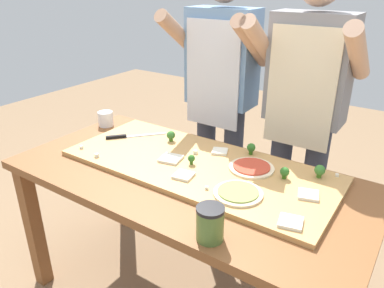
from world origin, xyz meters
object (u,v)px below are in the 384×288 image
(broccoli_floret_front_left, at_px, (285,172))
(cheese_crumble_b, at_px, (81,147))
(broccoli_floret_front_right, at_px, (320,170))
(sauce_jar, at_px, (210,223))
(pizza_slice_far_left, at_px, (184,175))
(flour_cup, at_px, (106,120))
(broccoli_floret_front_mid, at_px, (251,148))
(cheese_crumble_d, at_px, (337,175))
(pizza_whole_tomato_red, at_px, (252,167))
(pizza_slice_center, at_px, (308,195))
(chefs_knife, at_px, (128,136))
(broccoli_floret_center_left, at_px, (191,159))
(broccoli_floret_back_left, at_px, (171,135))
(cook_left, at_px, (220,88))
(prep_table, at_px, (186,193))
(pizza_whole_pesto_green, at_px, (238,193))
(cheese_crumble_e, at_px, (97,155))
(cheese_crumble_a, at_px, (207,188))
(cheese_crumble_c, at_px, (195,152))
(pizza_slice_near_left, at_px, (220,151))
(cook_right, at_px, (305,103))
(pizza_slice_near_right, at_px, (171,159))
(pizza_slice_far_right, at_px, (291,222))

(broccoli_floret_front_left, distance_m, cheese_crumble_b, 1.01)
(broccoli_floret_front_right, bearing_deg, sauce_jar, -107.50)
(pizza_slice_far_left, relative_size, flour_cup, 0.89)
(broccoli_floret_front_mid, distance_m, cheese_crumble_d, 0.41)
(pizza_whole_tomato_red, height_order, pizza_slice_center, pizza_whole_tomato_red)
(chefs_knife, relative_size, broccoli_floret_center_left, 5.51)
(sauce_jar, bearing_deg, broccoli_floret_front_left, 82.40)
(chefs_knife, xyz_separation_m, cheese_crumble_d, (1.06, 0.19, 0.00))
(broccoli_floret_back_left, bearing_deg, cook_left, 84.83)
(broccoli_floret_center_left, relative_size, cook_left, 0.03)
(pizza_slice_center, bearing_deg, prep_table, -170.15)
(pizza_slice_center, distance_m, broccoli_floret_front_mid, 0.42)
(pizza_slice_center, relative_size, broccoli_floret_front_mid, 1.37)
(broccoli_floret_front_mid, height_order, cheese_crumble_d, broccoli_floret_front_mid)
(pizza_whole_pesto_green, distance_m, pizza_whole_tomato_red, 0.23)
(chefs_knife, relative_size, cook_left, 0.16)
(broccoli_floret_back_left, bearing_deg, pizza_slice_far_left, -44.76)
(cheese_crumble_e, distance_m, sauce_jar, 0.79)
(cheese_crumble_a, relative_size, cheese_crumble_c, 0.74)
(pizza_slice_center, height_order, broccoli_floret_front_right, broccoli_floret_front_right)
(pizza_slice_center, xyz_separation_m, sauce_jar, (-0.20, -0.42, 0.04))
(pizza_slice_near_left, bearing_deg, pizza_slice_far_left, -91.28)
(broccoli_floret_front_left, height_order, broccoli_floret_front_right, broccoli_floret_front_right)
(pizza_slice_near_left, distance_m, broccoli_floret_center_left, 0.19)
(cook_right, bearing_deg, cheese_crumble_d, -50.18)
(pizza_whole_tomato_red, distance_m, flour_cup, 0.99)
(cook_right, bearing_deg, sauce_jar, -88.19)
(broccoli_floret_front_right, distance_m, cheese_crumble_a, 0.50)
(chefs_knife, xyz_separation_m, cheese_crumble_c, (0.42, 0.04, 0.00))
(broccoli_floret_front_mid, height_order, broccoli_floret_front_left, broccoli_floret_front_mid)
(broccoli_floret_back_left, bearing_deg, cheese_crumble_a, -36.41)
(broccoli_floret_back_left, bearing_deg, flour_cup, 179.59)
(prep_table, bearing_deg, broccoli_floret_front_left, 23.47)
(pizza_slice_near_right, bearing_deg, pizza_slice_far_right, -13.79)
(broccoli_floret_center_left, xyz_separation_m, broccoli_floret_front_right, (0.53, 0.21, 0.01))
(cheese_crumble_a, bearing_deg, chefs_knife, 161.39)
(broccoli_floret_back_left, bearing_deg, cook_right, 38.71)
(pizza_slice_far_right, bearing_deg, broccoli_floret_center_left, 161.99)
(broccoli_floret_front_right, xyz_separation_m, cheese_crumble_e, (-0.95, -0.41, -0.02))
(pizza_slice_far_left, height_order, broccoli_floret_front_right, broccoli_floret_front_right)
(cheese_crumble_e, bearing_deg, pizza_whole_tomato_red, 24.87)
(pizza_whole_pesto_green, distance_m, pizza_slice_center, 0.28)
(cheese_crumble_a, bearing_deg, pizza_slice_far_left, 167.26)
(chefs_knife, bearing_deg, pizza_slice_near_left, 12.68)
(prep_table, xyz_separation_m, cook_right, (0.30, 0.66, 0.32))
(pizza_slice_center, height_order, flour_cup, flour_cup)
(pizza_slice_near_left, height_order, cook_right, cook_right)
(cheese_crumble_d, bearing_deg, cook_left, 156.85)
(flour_cup, distance_m, cook_right, 1.15)
(broccoli_floret_front_left, xyz_separation_m, cheese_crumble_e, (-0.83, -0.31, -0.02))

